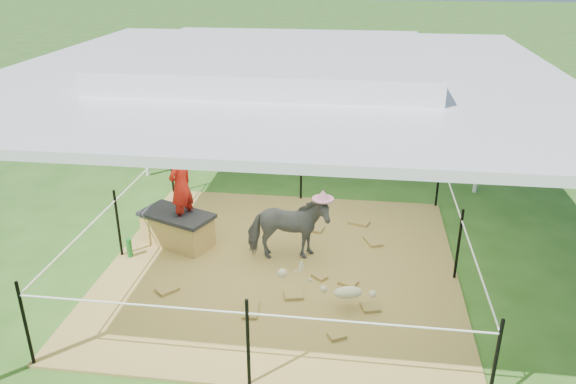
# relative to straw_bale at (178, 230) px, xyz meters

# --- Properties ---
(ground) EXTENTS (90.00, 90.00, 0.00)m
(ground) POSITION_rel_straw_bale_xyz_m (1.57, -0.42, -0.25)
(ground) COLOR #2D5919
(ground) RESTS_ON ground
(hay_patch) EXTENTS (4.60, 4.60, 0.03)m
(hay_patch) POSITION_rel_straw_bale_xyz_m (1.57, -0.42, -0.23)
(hay_patch) COLOR brown
(hay_patch) RESTS_ON ground
(canopy_tent) EXTENTS (6.30, 6.30, 2.90)m
(canopy_tent) POSITION_rel_straw_bale_xyz_m (1.57, -0.42, 2.45)
(canopy_tent) COLOR silver
(canopy_tent) RESTS_ON ground
(rope_fence) EXTENTS (4.54, 4.54, 1.00)m
(rope_fence) POSITION_rel_straw_bale_xyz_m (1.57, -0.42, 0.40)
(rope_fence) COLOR black
(rope_fence) RESTS_ON ground
(straw_bale) EXTENTS (1.08, 0.82, 0.43)m
(straw_bale) POSITION_rel_straw_bale_xyz_m (0.00, 0.00, 0.00)
(straw_bale) COLOR #B78842
(straw_bale) RESTS_ON hay_patch
(dark_cloth) EXTENTS (1.16, 0.89, 0.05)m
(dark_cloth) POSITION_rel_straw_bale_xyz_m (0.00, 0.00, 0.24)
(dark_cloth) COLOR black
(dark_cloth) RESTS_ON straw_bale
(woman) EXTENTS (0.42, 0.50, 1.16)m
(woman) POSITION_rel_straw_bale_xyz_m (0.10, 0.00, 0.80)
(woman) COLOR red
(woman) RESTS_ON straw_bale
(green_bottle) EXTENTS (0.10, 0.10, 0.27)m
(green_bottle) POSITION_rel_straw_bale_xyz_m (-0.55, -0.45, -0.08)
(green_bottle) COLOR #176A21
(green_bottle) RESTS_ON hay_patch
(pony) EXTENTS (1.16, 0.68, 0.92)m
(pony) POSITION_rel_straw_bale_xyz_m (1.62, -0.22, 0.24)
(pony) COLOR #505156
(pony) RESTS_ON hay_patch
(pink_hat) EXTENTS (0.29, 0.29, 0.13)m
(pink_hat) POSITION_rel_straw_bale_xyz_m (1.62, -0.22, 0.77)
(pink_hat) COLOR pink
(pink_hat) RESTS_ON pony
(foal) EXTENTS (1.01, 0.71, 0.51)m
(foal) POSITION_rel_straw_bale_xyz_m (2.47, -1.29, 0.04)
(foal) COLOR beige
(foal) RESTS_ON hay_patch
(trash_barrel) EXTENTS (0.79, 0.79, 0.94)m
(trash_barrel) POSITION_rel_straw_bale_xyz_m (5.65, 5.68, 0.23)
(trash_barrel) COLOR #1753AE
(trash_barrel) RESTS_ON ground
(picnic_table_near) EXTENTS (1.67, 1.24, 0.68)m
(picnic_table_near) POSITION_rel_straw_bale_xyz_m (3.21, 7.36, 0.09)
(picnic_table_near) COLOR #51361B
(picnic_table_near) RESTS_ON ground
(picnic_table_far) EXTENTS (1.75, 1.31, 0.70)m
(picnic_table_far) POSITION_rel_straw_bale_xyz_m (7.30, 9.11, 0.10)
(picnic_table_far) COLOR #54361C
(picnic_table_far) RESTS_ON ground
(distant_person) EXTENTS (0.68, 0.60, 1.15)m
(distant_person) POSITION_rel_straw_bale_xyz_m (3.52, 7.35, 0.33)
(distant_person) COLOR blue
(distant_person) RESTS_ON ground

